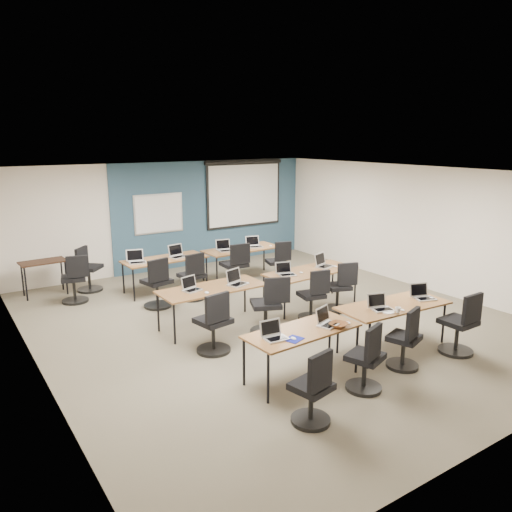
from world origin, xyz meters
TOP-DOWN VIEW (x-y plane):
  - floor at (0.00, 0.00)m, footprint 8.00×9.00m
  - ceiling at (0.00, 0.00)m, footprint 8.00×9.00m
  - wall_back at (0.00, 4.50)m, footprint 8.00×0.04m
  - wall_left at (-4.00, 0.00)m, footprint 0.04×9.00m
  - wall_right at (4.00, 0.00)m, footprint 0.04×9.00m
  - blue_accent_panel at (1.25, 4.47)m, footprint 5.50×0.04m
  - whiteboard at (-0.30, 4.43)m, footprint 1.28×0.03m
  - projector_screen at (2.20, 4.41)m, footprint 2.40×0.10m
  - training_table_front_left at (-0.99, -2.12)m, footprint 1.66×0.69m
  - training_table_front_right at (0.88, -2.09)m, footprint 1.85×0.77m
  - training_table_mid_left at (-1.07, 0.30)m, footprint 1.90×0.79m
  - training_table_mid_right at (1.12, 0.23)m, footprint 1.92×0.80m
  - training_table_back_left at (-0.90, 2.75)m, footprint 1.81×0.75m
  - training_table_back_right at (1.03, 2.68)m, footprint 1.85×0.77m
  - laptop_0 at (-1.49, -2.15)m, footprint 0.30×0.26m
  - mouse_0 at (-1.29, -2.31)m, footprint 0.08×0.11m
  - task_chair_0 at (-1.59, -3.09)m, footprint 0.48×0.48m
  - laptop_1 at (-0.58, -2.16)m, footprint 0.31×0.27m
  - mouse_1 at (-0.30, -2.29)m, footprint 0.08×0.11m
  - task_chair_1 at (-0.50, -2.87)m, footprint 0.51×0.49m
  - laptop_2 at (0.53, -2.13)m, footprint 0.31×0.26m
  - mouse_2 at (0.77, -2.36)m, footprint 0.07×0.09m
  - task_chair_2 at (0.47, -2.71)m, footprint 0.49×0.47m
  - laptop_3 at (1.50, -2.15)m, footprint 0.32×0.27m
  - mouse_3 at (1.60, -2.24)m, footprint 0.08×0.11m
  - task_chair_3 at (1.59, -2.83)m, footprint 0.53×0.53m
  - laptop_4 at (-1.45, 0.36)m, footprint 0.31×0.26m
  - mouse_4 at (-1.31, 0.05)m, footprint 0.07×0.11m
  - task_chair_4 at (-1.58, -0.69)m, footprint 0.54×0.54m
  - laptop_5 at (-0.61, 0.23)m, footprint 0.35×0.30m
  - mouse_5 at (-0.43, 0.15)m, footprint 0.08×0.10m
  - task_chair_5 at (-0.42, -0.51)m, footprint 0.58×0.55m
  - laptop_6 at (0.50, 0.24)m, footprint 0.32×0.27m
  - mouse_6 at (0.82, 0.17)m, footprint 0.07×0.09m
  - task_chair_6 at (0.66, -0.41)m, footprint 0.48×0.48m
  - laptop_7 at (1.51, 0.32)m, footprint 0.35×0.30m
  - mouse_7 at (1.70, 0.15)m, footprint 0.07×0.10m
  - task_chair_7 at (1.40, -0.32)m, footprint 0.51×0.50m
  - laptop_8 at (-1.54, 2.74)m, footprint 0.36×0.30m
  - mouse_8 at (-1.26, 2.49)m, footprint 0.06×0.09m
  - task_chair_8 at (-1.48, 1.80)m, footprint 0.55×0.55m
  - laptop_9 at (-0.61, 2.73)m, footprint 0.36×0.30m
  - mouse_9 at (-0.27, 2.50)m, footprint 0.08×0.11m
  - task_chair_9 at (-0.67, 1.86)m, footprint 0.53×0.53m
  - laptop_10 at (0.57, 2.67)m, footprint 0.34×0.29m
  - mouse_10 at (0.70, 2.52)m, footprint 0.07×0.10m
  - task_chair_10 at (0.45, 2.01)m, footprint 0.58×0.58m
  - laptop_11 at (1.37, 2.65)m, footprint 0.33×0.28m
  - mouse_11 at (1.74, 2.50)m, footprint 0.08×0.10m
  - task_chair_11 at (1.59, 1.98)m, footprint 0.49×0.48m
  - blue_mousepad at (-1.29, -2.32)m, footprint 0.29×0.27m
  - snack_bowl at (-0.50, -2.32)m, footprint 0.36×0.36m
  - snack_plate at (0.53, -2.28)m, footprint 0.24×0.24m
  - coffee_cup at (0.62, -2.40)m, footprint 0.09×0.09m
  - utility_table at (-3.17, 3.88)m, footprint 0.92×0.51m
  - spare_chair_a at (-2.34, 3.64)m, footprint 0.66×0.55m
  - spare_chair_b at (-2.76, 3.02)m, footprint 0.53×0.53m

SIDE VIEW (x-z plane):
  - floor at x=0.00m, z-range -0.01..0.01m
  - task_chair_2 at x=0.47m, z-range -0.09..0.87m
  - task_chair_0 at x=-1.59m, z-range -0.09..0.88m
  - task_chair_6 at x=0.66m, z-range -0.09..0.88m
  - task_chair_11 at x=1.59m, z-range -0.09..0.88m
  - task_chair_1 at x=-0.50m, z-range -0.09..0.89m
  - task_chair_7 at x=1.40m, z-range -0.09..0.89m
  - spare_chair_b at x=-2.76m, z-range -0.09..0.92m
  - task_chair_9 at x=-0.67m, z-range -0.09..0.92m
  - task_chair_3 at x=1.59m, z-range -0.09..0.92m
  - task_chair_4 at x=-1.58m, z-range -0.09..0.93m
  - task_chair_5 at x=-0.42m, z-range -0.09..0.94m
  - spare_chair_a at x=-2.34m, z-range -0.09..0.94m
  - task_chair_8 at x=-1.48m, z-range -0.09..0.94m
  - task_chair_10 at x=0.45m, z-range -0.09..0.96m
  - utility_table at x=-3.17m, z-range 0.28..1.03m
  - training_table_front_left at x=-0.99m, z-range 0.32..1.05m
  - training_table_back_left at x=-0.90m, z-range 0.32..1.05m
  - training_table_front_right at x=0.88m, z-range 0.32..1.05m
  - training_table_back_right at x=1.03m, z-range 0.32..1.05m
  - training_table_mid_left at x=-1.07m, z-range 0.32..1.05m
  - training_table_mid_right at x=1.12m, z-range 0.32..1.05m
  - blue_mousepad at x=-1.29m, z-range 0.73..0.74m
  - snack_plate at x=0.53m, z-range 0.73..0.74m
  - mouse_6 at x=0.82m, z-range 0.73..0.76m
  - mouse_7 at x=1.70m, z-range 0.73..0.76m
  - mouse_2 at x=0.77m, z-range 0.73..0.76m
  - mouse_11 at x=1.74m, z-range 0.73..0.76m
  - mouse_5 at x=-0.43m, z-range 0.73..0.76m
  - mouse_8 at x=-1.26m, z-range 0.73..0.76m
  - mouse_1 at x=-0.30m, z-range 0.73..0.76m
  - mouse_10 at x=0.70m, z-range 0.73..0.76m
  - mouse_0 at x=-1.29m, z-range 0.73..0.76m
  - mouse_9 at x=-0.27m, z-range 0.73..0.76m
  - mouse_3 at x=1.60m, z-range 0.72..0.76m
  - mouse_4 at x=-1.31m, z-range 0.72..0.76m
  - snack_bowl at x=-0.50m, z-range 0.73..0.80m
  - coffee_cup at x=0.62m, z-range 0.74..0.81m
  - laptop_0 at x=-1.49m, z-range 0.67..0.90m
  - laptop_4 at x=-1.45m, z-range 0.67..0.91m
  - laptop_2 at x=0.53m, z-range 0.67..0.91m
  - laptop_1 at x=-0.58m, z-range 0.67..0.91m
  - laptop_6 at x=0.50m, z-range 0.67..0.91m
  - laptop_3 at x=1.50m, z-range 0.67..0.91m
  - laptop_11 at x=1.37m, z-range 0.67..0.92m
  - laptop_10 at x=0.57m, z-range 0.66..0.92m
  - laptop_5 at x=-0.61m, z-range 0.66..0.93m
  - laptop_7 at x=1.51m, z-range 0.66..0.93m
  - laptop_8 at x=-1.54m, z-range 0.66..0.93m
  - laptop_9 at x=-0.61m, z-range 0.66..0.93m
  - wall_back at x=0.00m, z-range 0.00..2.70m
  - wall_left at x=-4.00m, z-range 0.00..2.70m
  - wall_right at x=4.00m, z-range 0.00..2.70m
  - blue_accent_panel at x=1.25m, z-range 0.00..2.70m
  - whiteboard at x=-0.30m, z-range 0.96..1.94m
  - projector_screen at x=2.20m, z-range 0.98..2.80m
  - ceiling at x=0.00m, z-range 2.69..2.71m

